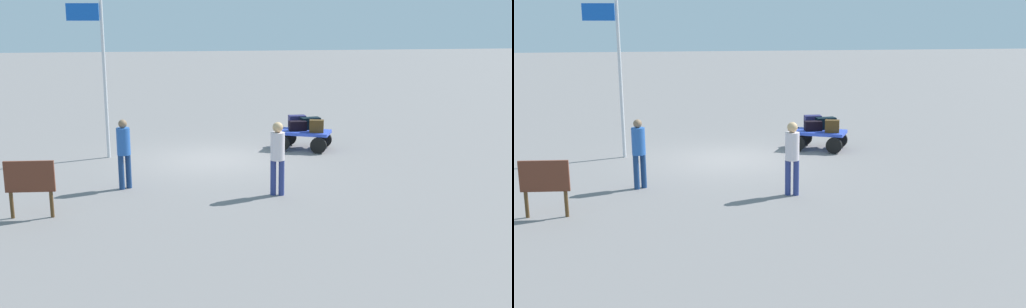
# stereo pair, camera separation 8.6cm
# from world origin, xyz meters

# --- Properties ---
(ground_plane) EXTENTS (120.00, 120.00, 0.00)m
(ground_plane) POSITION_xyz_m (0.00, 0.00, 0.00)
(ground_plane) COLOR slate
(luggage_cart) EXTENTS (2.03, 1.75, 0.62)m
(luggage_cart) POSITION_xyz_m (-2.98, -0.99, 0.44)
(luggage_cart) COLOR blue
(luggage_cart) RESTS_ON ground
(suitcase_dark) EXTENTS (0.56, 0.35, 0.40)m
(suitcase_dark) POSITION_xyz_m (-2.94, -1.65, 0.82)
(suitcase_dark) COLOR #222150
(suitcase_dark) RESTS_ON luggage_cart
(suitcase_grey) EXTENTS (0.55, 0.32, 0.31)m
(suitcase_grey) POSITION_xyz_m (-2.81, -1.05, 0.77)
(suitcase_grey) COLOR black
(suitcase_grey) RESTS_ON luggage_cart
(suitcase_navy) EXTENTS (0.51, 0.40, 0.40)m
(suitcase_navy) POSITION_xyz_m (-3.35, -0.66, 0.82)
(suitcase_navy) COLOR #483114
(suitcase_navy) RESTS_ON luggage_cart
(suitcase_olive) EXTENTS (0.67, 0.42, 0.37)m
(suitcase_olive) POSITION_xyz_m (-3.31, -1.32, 0.80)
(suitcase_olive) COLOR black
(suitcase_olive) RESTS_ON luggage_cart
(worker_lead) EXTENTS (0.42, 0.42, 1.80)m
(worker_lead) POSITION_xyz_m (-1.15, 3.99, 1.07)
(worker_lead) COLOR navy
(worker_lead) RESTS_ON ground
(worker_trailing) EXTENTS (0.46, 0.46, 1.77)m
(worker_trailing) POSITION_xyz_m (2.53, 2.83, 1.03)
(worker_trailing) COLOR navy
(worker_trailing) RESTS_ON ground
(flagpole) EXTENTS (1.06, 0.19, 4.73)m
(flagpole) POSITION_xyz_m (3.34, -0.80, 2.84)
(flagpole) COLOR silver
(flagpole) RESTS_ON ground
(signboard) EXTENTS (1.05, 0.15, 1.26)m
(signboard) POSITION_xyz_m (4.41, 4.82, 0.83)
(signboard) COLOR #4C3319
(signboard) RESTS_ON ground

